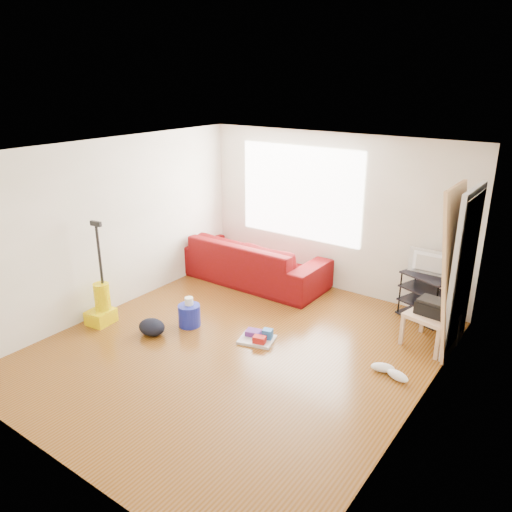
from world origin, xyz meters
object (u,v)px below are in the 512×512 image
Objects in this scene: vacuum at (101,305)px; bucket at (190,325)px; side_table at (431,319)px; tv_stand at (425,297)px; backpack at (152,334)px; sofa at (252,281)px; cleaning_tray at (258,337)px.

bucket is at bearing 24.83° from vacuum.
side_table is 4.45m from vacuum.
backpack is at bearing -117.85° from tv_stand.
side_table is (0.30, -0.68, 0.03)m from tv_stand.
sofa is 2.30m from backpack.
tv_stand is 3.83m from backpack.
side_table is at bearing 21.03° from vacuum.
tv_stand is at bearing 113.72° from side_table.
side_table is 3.67m from backpack.
tv_stand is 2.46m from cleaning_tray.
sofa reaches higher than bucket.
backpack is 0.26× the size of vacuum.
vacuum is at bearing -148.80° from bucket.
tv_stand is at bearing -174.54° from sofa.
tv_stand is 2.48× the size of bucket.
sofa is 2.86m from tv_stand.
tv_stand is 1.96× the size of backpack.
cleaning_tray is 1.45m from backpack.
cleaning_tray is at bearing 30.85° from backpack.
sofa is at bearing 65.12° from vacuum.
tv_stand is at bearing 30.43° from vacuum.
sofa is 3.94× the size of side_table.
tv_stand reaches higher than cleaning_tray.
cleaning_tray is (-1.85, -1.20, -0.33)m from side_table.
cleaning_tray reaches higher than backpack.
tv_stand is 3.34m from bucket.
tv_stand is at bearing 50.45° from cleaning_tray.
tv_stand is 0.75m from side_table.
cleaning_tray is (-1.55, -1.88, -0.30)m from tv_stand.
vacuum reaches higher than backpack.
vacuum is at bearing -157.95° from cleaning_tray.
bucket is (0.24, -1.82, 0.00)m from sofa.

